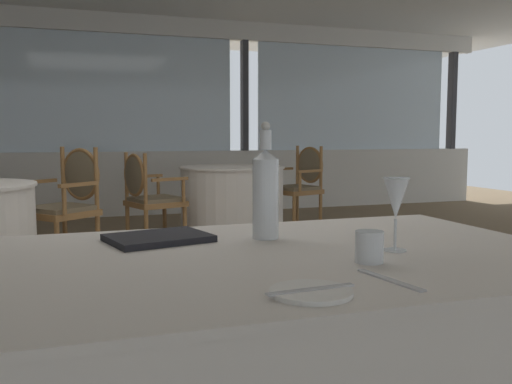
% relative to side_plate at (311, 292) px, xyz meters
% --- Properties ---
extents(ground_plane, '(14.78, 14.78, 0.00)m').
position_rel_side_plate_xyz_m(ground_plane, '(0.23, 2.34, -0.75)').
color(ground_plane, '#756047').
extents(window_wall_far, '(11.07, 0.14, 2.63)m').
position_rel_side_plate_xyz_m(window_wall_far, '(0.23, 6.60, 0.30)').
color(window_wall_far, silver).
rests_on(window_wall_far, ground_plane).
extents(foreground_table, '(1.59, 1.05, 0.74)m').
position_rel_side_plate_xyz_m(foreground_table, '(0.11, 0.39, -0.38)').
color(foreground_table, white).
rests_on(foreground_table, ground_plane).
extents(side_plate, '(0.17, 0.17, 0.01)m').
position_rel_side_plate_xyz_m(side_plate, '(0.00, 0.00, 0.00)').
color(side_plate, white).
rests_on(side_plate, foreground_table).
extents(butter_knife, '(0.20, 0.03, 0.00)m').
position_rel_side_plate_xyz_m(butter_knife, '(0.00, 0.00, 0.01)').
color(butter_knife, silver).
rests_on(butter_knife, foreground_table).
extents(dinner_fork, '(0.05, 0.21, 0.00)m').
position_rel_side_plate_xyz_m(dinner_fork, '(0.21, 0.04, -0.00)').
color(dinner_fork, silver).
rests_on(dinner_fork, foreground_table).
extents(water_bottle, '(0.08, 0.08, 0.36)m').
position_rel_side_plate_xyz_m(water_bottle, '(0.13, 0.62, 0.14)').
color(water_bottle, white).
rests_on(water_bottle, foreground_table).
extents(wine_glass, '(0.07, 0.07, 0.21)m').
position_rel_side_plate_xyz_m(wine_glass, '(0.40, 0.32, 0.14)').
color(wine_glass, white).
rests_on(wine_glass, foreground_table).
extents(water_tumbler, '(0.07, 0.07, 0.08)m').
position_rel_side_plate_xyz_m(water_tumbler, '(0.26, 0.22, 0.04)').
color(water_tumbler, white).
rests_on(water_tumbler, foreground_table).
extents(menu_book, '(0.33, 0.28, 0.02)m').
position_rel_side_plate_xyz_m(menu_book, '(-0.20, 0.68, 0.01)').
color(menu_book, black).
rests_on(menu_book, foreground_table).
extents(dining_chair_0_1, '(0.65, 0.66, 0.97)m').
position_rel_side_plate_xyz_m(dining_chair_0_1, '(-0.43, 3.76, -0.18)').
color(dining_chair_0_1, olive).
rests_on(dining_chair_0_1, ground_plane).
extents(background_table_1, '(1.10, 1.10, 0.74)m').
position_rel_side_plate_xyz_m(background_table_1, '(1.20, 4.62, -0.38)').
color(background_table_1, white).
rests_on(background_table_1, ground_plane).
extents(dining_chair_1_0, '(0.58, 0.63, 0.90)m').
position_rel_side_plate_xyz_m(dining_chair_1_0, '(0.28, 4.31, -0.22)').
color(dining_chair_1_0, olive).
rests_on(dining_chair_1_0, ground_plane).
extents(dining_chair_1_1, '(0.58, 0.63, 0.94)m').
position_rel_side_plate_xyz_m(dining_chair_1_1, '(2.13, 4.93, -0.20)').
color(dining_chair_1_1, olive).
rests_on(dining_chair_1_1, ground_plane).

